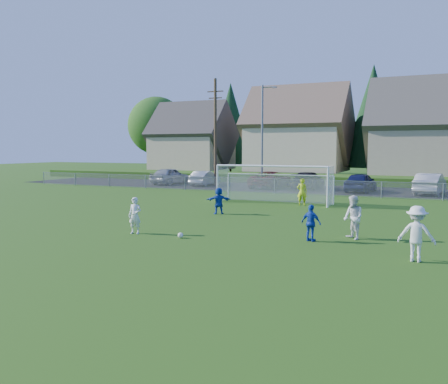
% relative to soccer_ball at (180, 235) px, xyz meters
% --- Properties ---
extents(ground, '(160.00, 160.00, 0.00)m').
position_rel_soccer_ball_xyz_m(ground, '(-0.39, -2.95, -0.11)').
color(ground, '#193D0C').
rests_on(ground, ground).
extents(asphalt_lot, '(60.00, 60.00, 0.00)m').
position_rel_soccer_ball_xyz_m(asphalt_lot, '(-0.39, 24.55, -0.10)').
color(asphalt_lot, black).
rests_on(asphalt_lot, ground).
extents(grass_embankment, '(70.00, 6.00, 0.80)m').
position_rel_soccer_ball_xyz_m(grass_embankment, '(-0.39, 32.05, 0.29)').
color(grass_embankment, '#1E420F').
rests_on(grass_embankment, ground).
extents(soccer_ball, '(0.22, 0.22, 0.22)m').
position_rel_soccer_ball_xyz_m(soccer_ball, '(0.00, 0.00, 0.00)').
color(soccer_ball, white).
rests_on(soccer_ball, ground).
extents(player_white_a, '(0.60, 0.43, 1.53)m').
position_rel_soccer_ball_xyz_m(player_white_a, '(-2.21, 0.07, 0.66)').
color(player_white_a, white).
rests_on(player_white_a, ground).
extents(player_white_b, '(1.05, 1.06, 1.73)m').
position_rel_soccer_ball_xyz_m(player_white_b, '(6.29, 2.60, 0.75)').
color(player_white_b, white).
rests_on(player_white_b, ground).
extents(player_white_c, '(1.20, 0.75, 1.77)m').
position_rel_soccer_ball_xyz_m(player_white_c, '(8.72, -0.34, 0.78)').
color(player_white_c, white).
rests_on(player_white_c, ground).
extents(player_blue_a, '(0.90, 0.58, 1.42)m').
position_rel_soccer_ball_xyz_m(player_blue_a, '(4.89, 1.50, 0.60)').
color(player_blue_a, '#1239AA').
rests_on(player_blue_a, ground).
extents(player_blue_b, '(1.36, 1.05, 1.44)m').
position_rel_soccer_ball_xyz_m(player_blue_b, '(-1.54, 6.92, 0.61)').
color(player_blue_b, '#1239AA').
rests_on(player_blue_b, ground).
extents(goalkeeper, '(0.68, 0.50, 1.70)m').
position_rel_soccer_ball_xyz_m(goalkeeper, '(1.57, 12.53, 0.74)').
color(goalkeeper, '#B8D719').
rests_on(goalkeeper, ground).
extents(car_a, '(2.23, 4.95, 1.65)m').
position_rel_soccer_ball_xyz_m(car_a, '(-14.88, 24.06, 0.71)').
color(car_a, '#95989C').
rests_on(car_a, ground).
extents(car_b, '(1.67, 4.27, 1.38)m').
position_rel_soccer_ball_xyz_m(car_b, '(-11.08, 24.15, 0.58)').
color(car_b, '#B9B9B9').
rests_on(car_b, ground).
extents(car_c, '(2.86, 5.53, 1.49)m').
position_rel_soccer_ball_xyz_m(car_c, '(-4.38, 24.08, 0.63)').
color(car_c, '#5D0A12').
rests_on(car_c, ground).
extents(car_d, '(2.30, 5.25, 1.50)m').
position_rel_soccer_ball_xyz_m(car_d, '(-1.06, 24.25, 0.64)').
color(car_d, black).
rests_on(car_d, ground).
extents(car_e, '(2.30, 4.77, 1.57)m').
position_rel_soccer_ball_xyz_m(car_e, '(3.53, 23.38, 0.68)').
color(car_e, '#121740').
rests_on(car_e, ground).
extents(car_f, '(2.40, 5.15, 1.63)m').
position_rel_soccer_ball_xyz_m(car_f, '(8.73, 23.43, 0.71)').
color(car_f, '#B6B6B6').
rests_on(car_f, ground).
extents(soccer_goal, '(7.42, 1.90, 2.50)m').
position_rel_soccer_ball_xyz_m(soccer_goal, '(-0.39, 13.10, 1.52)').
color(soccer_goal, white).
rests_on(soccer_goal, ground).
extents(chainlink_fence, '(52.06, 0.06, 1.20)m').
position_rel_soccer_ball_xyz_m(chainlink_fence, '(-0.39, 19.05, 0.52)').
color(chainlink_fence, gray).
rests_on(chainlink_fence, ground).
extents(streetlight, '(1.38, 0.18, 9.00)m').
position_rel_soccer_ball_xyz_m(streetlight, '(-4.83, 23.05, 4.73)').
color(streetlight, slate).
rests_on(streetlight, ground).
extents(utility_pole, '(1.60, 0.26, 10.00)m').
position_rel_soccer_ball_xyz_m(utility_pole, '(-9.89, 24.05, 5.04)').
color(utility_pole, '#473321').
rests_on(utility_pole, ground).
extents(houses_row, '(53.90, 11.45, 13.27)m').
position_rel_soccer_ball_xyz_m(houses_row, '(1.59, 39.52, 7.22)').
color(houses_row, tan).
rests_on(houses_row, ground).
extents(tree_row, '(65.98, 12.36, 13.80)m').
position_rel_soccer_ball_xyz_m(tree_row, '(0.66, 45.79, 6.80)').
color(tree_row, '#382616').
rests_on(tree_row, ground).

